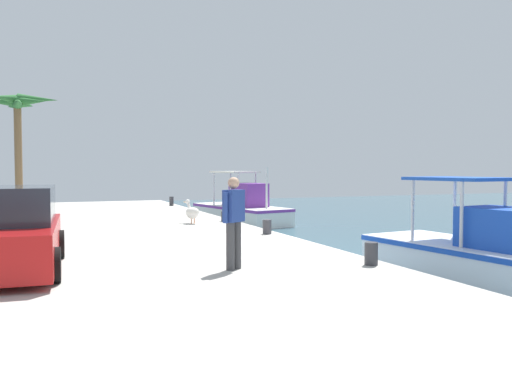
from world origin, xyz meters
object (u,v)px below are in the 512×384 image
at_px(mooring_bollard_nearest, 171,201).
at_px(mooring_bollard_third, 267,227).
at_px(palm_tree, 19,113).
at_px(fishing_boat_nearest, 242,209).
at_px(fishing_boat_second, 477,255).
at_px(pelican, 192,212).
at_px(parked_car, 8,233).
at_px(mooring_bollard_second, 225,217).
at_px(fisherman_standing, 234,219).
at_px(mooring_bollard_fourth, 371,254).

distance_m(mooring_bollard_nearest, mooring_bollard_third, 12.34).
relative_size(mooring_bollard_third, palm_tree, 0.08).
bearing_deg(fishing_boat_nearest, fishing_boat_second, 1.68).
bearing_deg(mooring_bollard_nearest, palm_tree, -83.45).
distance_m(pelican, mooring_bollard_nearest, 8.78).
height_order(parked_car, mooring_bollard_nearest, parked_car).
bearing_deg(mooring_bollard_second, fisherman_standing, -17.32).
distance_m(mooring_bollard_nearest, palm_tree, 8.07).
bearing_deg(palm_tree, mooring_bollard_third, 30.91).
distance_m(mooring_bollard_third, palm_tree, 14.07).
bearing_deg(fishing_boat_second, parked_car, -96.43).
bearing_deg(fishing_boat_nearest, mooring_bollard_third, -16.37).
bearing_deg(mooring_bollard_second, mooring_bollard_third, 0.00).
distance_m(parked_car, mooring_bollard_second, 9.79).
bearing_deg(mooring_bollard_second, pelican, -79.71).
height_order(fishing_boat_second, mooring_bollard_third, fishing_boat_second).
height_order(pelican, mooring_bollard_fourth, pelican).
distance_m(pelican, palm_tree, 10.48).
relative_size(fishing_boat_nearest, mooring_bollard_third, 15.52).
bearing_deg(mooring_bollard_second, fishing_boat_second, 22.75).
height_order(mooring_bollard_second, mooring_bollard_fourth, mooring_bollard_fourth).
bearing_deg(mooring_bollard_nearest, mooring_bollard_third, 0.00).
xyz_separation_m(fishing_boat_nearest, palm_tree, (-1.13, -9.97, 4.46)).
bearing_deg(mooring_bollard_nearest, pelican, -8.20).
bearing_deg(mooring_bollard_fourth, pelican, -172.01).
distance_m(fishing_boat_nearest, mooring_bollard_nearest, 3.63).
xyz_separation_m(fisherman_standing, palm_tree, (-16.23, -4.24, 3.36)).
height_order(parked_car, palm_tree, palm_tree).
relative_size(pelican, fisherman_standing, 0.55).
distance_m(fishing_boat_nearest, mooring_bollard_third, 10.86).
bearing_deg(fishing_boat_nearest, parked_car, -35.13).
bearing_deg(mooring_bollard_fourth, mooring_bollard_nearest, -180.00).
relative_size(fishing_boat_second, mooring_bollard_fourth, 12.81).
xyz_separation_m(pelican, mooring_bollard_third, (3.65, 1.25, -0.19)).
bearing_deg(palm_tree, fishing_boat_nearest, 83.53).
xyz_separation_m(mooring_bollard_nearest, mooring_bollard_fourth, (17.61, 0.00, -0.01)).
bearing_deg(mooring_bollard_fourth, fisherman_standing, -102.25).
distance_m(mooring_bollard_fourth, palm_tree, 18.63).
xyz_separation_m(mooring_bollard_third, mooring_bollard_fourth, (5.26, 0.00, 0.02)).
xyz_separation_m(fisherman_standing, mooring_bollard_second, (-8.57, 2.67, -0.78)).
bearing_deg(palm_tree, mooring_bollard_nearest, 96.55).
height_order(fisherman_standing, mooring_bollard_second, fisherman_standing).
distance_m(fishing_boat_nearest, mooring_bollard_second, 7.22).
distance_m(mooring_bollard_second, mooring_bollard_fourth, 9.15).
bearing_deg(mooring_bollard_nearest, mooring_bollard_fourth, 0.00).
bearing_deg(mooring_bollard_fourth, mooring_bollard_third, -180.00).
distance_m(fishing_boat_nearest, palm_tree, 10.98).
bearing_deg(fishing_boat_second, mooring_bollard_fourth, -77.01).
distance_m(pelican, mooring_bollard_second, 1.29).
bearing_deg(mooring_bollard_nearest, mooring_bollard_second, 0.00).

